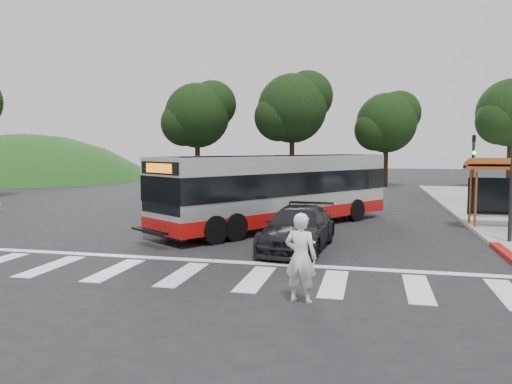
% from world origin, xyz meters
% --- Properties ---
extents(ground, '(140.00, 140.00, 0.00)m').
position_xyz_m(ground, '(0.00, 0.00, 0.00)').
color(ground, black).
rests_on(ground, ground).
extents(sidewalk_east, '(4.00, 40.00, 0.12)m').
position_xyz_m(sidewalk_east, '(11.00, 8.00, 0.06)').
color(sidewalk_east, gray).
rests_on(sidewalk_east, ground).
extents(curb_east, '(0.30, 40.00, 0.15)m').
position_xyz_m(curb_east, '(9.00, 8.00, 0.07)').
color(curb_east, '#9E9991').
rests_on(curb_east, ground).
extents(hillside_nw, '(44.00, 44.00, 10.00)m').
position_xyz_m(hillside_nw, '(-32.00, 30.00, 0.00)').
color(hillside_nw, '#1B4616').
rests_on(hillside_nw, ground).
extents(crosswalk_ladder, '(18.00, 2.60, 0.01)m').
position_xyz_m(crosswalk_ladder, '(0.00, -5.00, 0.01)').
color(crosswalk_ladder, silver).
rests_on(crosswalk_ladder, ground).
extents(traffic_signal_ne_short, '(0.18, 0.37, 4.00)m').
position_xyz_m(traffic_signal_ne_short, '(9.60, 8.49, 2.48)').
color(traffic_signal_ne_short, black).
rests_on(traffic_signal_ne_short, ground).
extents(tree_ne_a, '(6.16, 5.74, 9.30)m').
position_xyz_m(tree_ne_a, '(16.08, 28.06, 6.39)').
color(tree_ne_a, black).
rests_on(tree_ne_a, parking_lot).
extents(tree_north_a, '(6.60, 6.15, 10.17)m').
position_xyz_m(tree_north_a, '(-1.92, 26.07, 6.92)').
color(tree_north_a, black).
rests_on(tree_north_a, ground).
extents(tree_north_b, '(5.72, 5.33, 8.43)m').
position_xyz_m(tree_north_b, '(6.07, 28.06, 5.66)').
color(tree_north_b, black).
rests_on(tree_north_b, ground).
extents(tree_north_c, '(6.16, 5.74, 9.30)m').
position_xyz_m(tree_north_c, '(-9.92, 24.06, 6.29)').
color(tree_north_c, black).
rests_on(tree_north_c, ground).
extents(transit_bus, '(8.75, 11.22, 3.05)m').
position_xyz_m(transit_bus, '(1.04, 3.59, 1.53)').
color(transit_bus, '#A7A9AB').
rests_on(transit_bus, ground).
extents(pedestrian, '(0.80, 0.61, 1.97)m').
position_xyz_m(pedestrian, '(3.40, -6.65, 0.99)').
color(pedestrian, white).
rests_on(pedestrian, ground).
extents(dark_sedan, '(2.31, 4.97, 1.41)m').
position_xyz_m(dark_sedan, '(2.50, -0.93, 0.70)').
color(dark_sedan, black).
rests_on(dark_sedan, ground).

